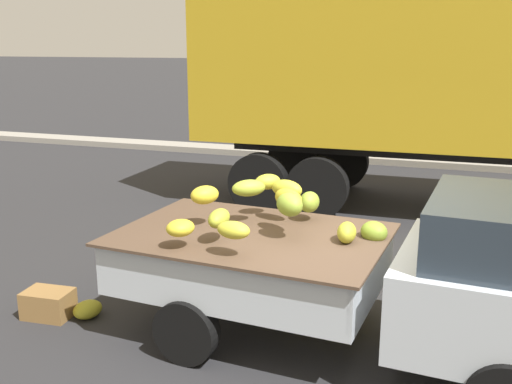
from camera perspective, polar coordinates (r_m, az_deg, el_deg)
The scene contains 5 objects.
ground at distance 6.11m, azimuth 7.63°, elevation -15.08°, with size 220.00×220.00×0.00m, color #28282B.
curb_strip at distance 15.46m, azimuth 15.05°, elevation 2.90°, with size 80.00×0.80×0.16m, color gray.
pickup_truck at distance 5.69m, azimuth 17.49°, elevation -8.05°, with size 4.89×2.21×1.70m.
fallen_banana_bunch_near_tailgate at distance 6.95m, azimuth -15.99°, elevation -10.87°, with size 0.34×0.27×0.19m, color gold.
produce_crate at distance 7.08m, azimuth -19.46°, elevation -10.17°, with size 0.52×0.36×0.31m, color olive.
Camera 1 is at (0.98, -5.25, 2.98)m, focal length 41.31 mm.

